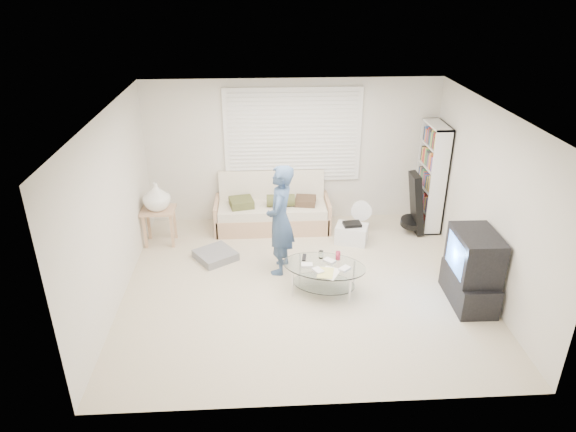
{
  "coord_description": "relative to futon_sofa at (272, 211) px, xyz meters",
  "views": [
    {
      "loc": [
        -0.57,
        -6.18,
        4.05
      ],
      "look_at": [
        -0.19,
        0.3,
        0.95
      ],
      "focal_mm": 32.0,
      "sensor_mm": 36.0,
      "label": 1
    }
  ],
  "objects": [
    {
      "name": "room_shell",
      "position": [
        0.37,
        -1.39,
        1.32
      ],
      "size": [
        5.02,
        4.52,
        2.51
      ],
      "color": "beige",
      "rests_on": "ground"
    },
    {
      "name": "window_blinds",
      "position": [
        0.37,
        0.33,
        1.24
      ],
      "size": [
        2.32,
        0.08,
        1.62
      ],
      "color": "silver",
      "rests_on": "ground"
    },
    {
      "name": "grey_floor_pillow",
      "position": [
        -0.92,
        -1.05,
        -0.25
      ],
      "size": [
        0.75,
        0.75,
        0.12
      ],
      "primitive_type": "cube",
      "rotation": [
        0.0,
        0.0,
        0.59
      ],
      "color": "slate",
      "rests_on": "ground"
    },
    {
      "name": "side_table",
      "position": [
        -1.85,
        -0.47,
        0.47
      ],
      "size": [
        0.54,
        0.43,
        1.06
      ],
      "color": "tan",
      "rests_on": "ground"
    },
    {
      "name": "floor_fan",
      "position": [
        1.49,
        -0.26,
        0.03
      ],
      "size": [
        0.36,
        0.24,
        0.59
      ],
      "color": "white",
      "rests_on": "ground"
    },
    {
      "name": "storage_bin",
      "position": [
        1.28,
        -0.63,
        -0.15
      ],
      "size": [
        0.59,
        0.5,
        0.35
      ],
      "color": "white",
      "rests_on": "ground"
    },
    {
      "name": "tv_unit",
      "position": [
        2.57,
        -2.39,
        0.18
      ],
      "size": [
        0.54,
        0.95,
        1.02
      ],
      "color": "black",
      "rests_on": "ground"
    },
    {
      "name": "standing_person",
      "position": [
        0.08,
        -1.43,
        0.51
      ],
      "size": [
        0.53,
        0.68,
        1.66
      ],
      "primitive_type": "imported",
      "rotation": [
        0.0,
        0.0,
        -1.82
      ],
      "color": "#314C6B",
      "rests_on": "ground"
    },
    {
      "name": "guitar_case",
      "position": [
        2.39,
        -0.36,
        0.16
      ],
      "size": [
        0.38,
        0.39,
        1.06
      ],
      "color": "black",
      "rests_on": "ground"
    },
    {
      "name": "ground",
      "position": [
        0.37,
        -1.87,
        -0.31
      ],
      "size": [
        5.0,
        5.0,
        0.0
      ],
      "primitive_type": "plane",
      "color": "#B7AB8E",
      "rests_on": "ground"
    },
    {
      "name": "futon_sofa",
      "position": [
        0.0,
        0.0,
        0.0
      ],
      "size": [
        1.96,
        0.79,
        0.96
      ],
      "color": "tan",
      "rests_on": "ground"
    },
    {
      "name": "bookshelf",
      "position": [
        2.7,
        -0.09,
        0.6
      ],
      "size": [
        0.29,
        0.77,
        1.83
      ],
      "color": "white",
      "rests_on": "ground"
    },
    {
      "name": "coffee_table",
      "position": [
        0.65,
        -2.05,
        0.03
      ],
      "size": [
        1.3,
        1.02,
        0.54
      ],
      "color": "silver",
      "rests_on": "ground"
    }
  ]
}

